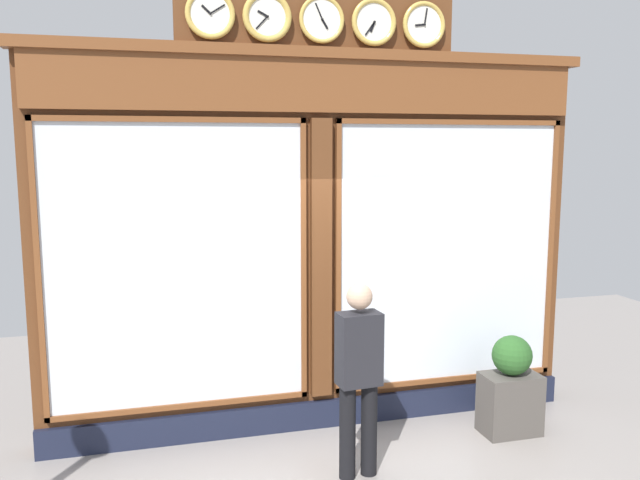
% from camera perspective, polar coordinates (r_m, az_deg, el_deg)
% --- Properties ---
extents(shop_facade, '(5.46, 0.42, 4.28)m').
position_cam_1_polar(shop_facade, '(6.48, -0.29, 0.11)').
color(shop_facade, '#5B3319').
rests_on(shop_facade, ground_plane).
extents(pedestrian, '(0.38, 0.25, 1.69)m').
position_cam_1_polar(pedestrian, '(5.63, 3.39, -11.37)').
color(pedestrian, black).
rests_on(pedestrian, ground_plane).
extents(planter_box, '(0.56, 0.36, 0.60)m').
position_cam_1_polar(planter_box, '(6.90, 16.18, -13.51)').
color(planter_box, '#4C4742').
rests_on(planter_box, ground_plane).
extents(planter_shrub, '(0.39, 0.39, 0.39)m').
position_cam_1_polar(planter_shrub, '(6.73, 16.35, -9.59)').
color(planter_shrub, '#285623').
rests_on(planter_shrub, planter_box).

